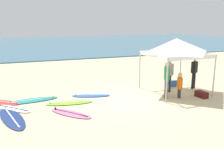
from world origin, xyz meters
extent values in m
plane|color=beige|center=(0.00, 0.00, 0.00)|extent=(80.00, 80.00, 0.00)
cube|color=#386B84|center=(0.00, 30.55, 0.05)|extent=(80.00, 36.00, 0.10)
cylinder|color=#B7B7BC|center=(1.72, -1.06, 1.02)|extent=(0.07, 0.07, 2.05)
cylinder|color=#B7B7BC|center=(4.35, -1.06, 1.02)|extent=(0.07, 0.07, 2.05)
cylinder|color=#B7B7BC|center=(1.72, 1.57, 1.02)|extent=(0.07, 0.07, 2.05)
cylinder|color=#B7B7BC|center=(4.35, 1.57, 1.02)|extent=(0.07, 0.07, 2.05)
cube|color=white|center=(3.04, -1.06, 1.96)|extent=(2.62, 0.03, 0.18)
cube|color=white|center=(3.04, 1.57, 1.96)|extent=(2.62, 0.03, 0.18)
cube|color=white|center=(1.72, 0.26, 1.96)|extent=(0.03, 2.62, 0.18)
cube|color=white|center=(4.35, 0.26, 1.96)|extent=(0.03, 2.62, 0.18)
pyramid|color=white|center=(3.04, 0.26, 2.40)|extent=(2.74, 2.74, 0.70)
ellipsoid|color=pink|center=(-2.53, -0.94, 0.04)|extent=(1.63, 1.79, 0.07)
cube|color=black|center=(-2.53, -0.94, 0.07)|extent=(1.09, 1.27, 0.01)
cone|color=black|center=(-3.04, -0.34, 0.13)|extent=(0.09, 0.09, 0.12)
cone|color=white|center=(-4.55, 1.05, 0.13)|extent=(0.09, 0.09, 0.12)
ellipsoid|color=#19847F|center=(-3.90, 1.28, 0.04)|extent=(2.42, 0.84, 0.07)
cube|color=white|center=(-3.90, 1.28, 0.07)|extent=(2.01, 0.22, 0.01)
cone|color=white|center=(-2.93, 1.37, 0.13)|extent=(0.09, 0.09, 0.12)
ellipsoid|color=#7AD12D|center=(-2.34, 0.34, 0.04)|extent=(2.08, 0.83, 0.07)
cube|color=white|center=(-2.34, 0.34, 0.07)|extent=(1.71, 0.29, 0.01)
cone|color=white|center=(-3.16, 0.45, 0.13)|extent=(0.09, 0.09, 0.12)
ellipsoid|color=blue|center=(-1.15, 1.05, 0.04)|extent=(1.90, 1.00, 0.07)
cube|color=white|center=(-1.15, 1.05, 0.07)|extent=(1.51, 0.49, 0.01)
cone|color=white|center=(-1.87, 1.27, 0.13)|extent=(0.09, 0.09, 0.12)
ellipsoid|color=navy|center=(-4.68, -0.61, 0.04)|extent=(1.33, 2.68, 0.07)
cube|color=white|center=(-4.68, -0.61, 0.07)|extent=(0.60, 2.14, 0.01)
cone|color=white|center=(-4.95, 0.42, 0.13)|extent=(0.09, 0.09, 0.12)
ellipsoid|color=white|center=(-4.69, 0.44, 0.04)|extent=(1.71, 1.70, 0.07)
cube|color=black|center=(-4.69, 0.44, 0.07)|extent=(1.18, 1.17, 0.01)
cylinder|color=#383842|center=(2.07, -0.52, 0.44)|extent=(0.13, 0.13, 0.88)
cylinder|color=#383842|center=(2.15, -0.36, 0.44)|extent=(0.13, 0.13, 0.88)
cube|color=#2D8C47|center=(2.11, -0.44, 1.18)|extent=(0.35, 0.42, 0.60)
sphere|color=beige|center=(2.11, -0.44, 1.60)|extent=(0.21, 0.21, 0.21)
cylinder|color=#2D8C47|center=(2.02, -0.65, 1.16)|extent=(0.09, 0.09, 0.54)
cylinder|color=#2D8C47|center=(2.20, -0.23, 1.16)|extent=(0.09, 0.09, 0.54)
cylinder|color=#2D2D33|center=(2.67, 0.35, 0.44)|extent=(0.13, 0.13, 0.88)
cylinder|color=#2D2D33|center=(2.85, 0.36, 0.44)|extent=(0.13, 0.13, 0.88)
cube|color=gray|center=(2.76, 0.35, 1.18)|extent=(0.37, 0.23, 0.60)
sphere|color=tan|center=(2.76, 0.35, 1.60)|extent=(0.21, 0.21, 0.21)
cylinder|color=gray|center=(2.53, 0.35, 1.16)|extent=(0.09, 0.09, 0.54)
cylinder|color=gray|center=(2.99, 0.36, 1.16)|extent=(0.09, 0.09, 0.54)
cylinder|color=black|center=(4.48, 0.48, 0.44)|extent=(0.13, 0.13, 0.88)
cylinder|color=black|center=(4.32, 0.40, 0.44)|extent=(0.13, 0.13, 0.88)
cube|color=black|center=(4.40, 0.44, 1.18)|extent=(0.42, 0.36, 0.60)
sphere|color=beige|center=(4.40, 0.44, 1.60)|extent=(0.21, 0.21, 0.21)
cylinder|color=black|center=(4.61, 0.55, 1.16)|extent=(0.09, 0.09, 0.54)
cylinder|color=black|center=(4.20, 0.34, 1.16)|extent=(0.09, 0.09, 0.54)
cylinder|color=#2D2D33|center=(2.70, -0.69, 0.23)|extent=(0.13, 0.13, 0.45)
cylinder|color=#2D2D33|center=(2.79, -0.53, 0.23)|extent=(0.13, 0.13, 0.45)
cube|color=orange|center=(2.74, -0.61, 0.71)|extent=(0.37, 0.42, 0.52)
sphere|color=beige|center=(2.74, -0.61, 1.09)|extent=(0.21, 0.21, 0.21)
cylinder|color=orange|center=(2.63, -0.81, 0.69)|extent=(0.09, 0.09, 0.47)
cylinder|color=orange|center=(2.85, -0.41, 0.69)|extent=(0.09, 0.09, 0.47)
cube|color=#4C1919|center=(3.76, -0.97, 0.14)|extent=(0.40, 0.64, 0.28)
cube|color=#2D60B7|center=(3.71, 1.27, 0.17)|extent=(0.48, 0.34, 0.34)
cube|color=white|center=(3.71, 1.27, 0.37)|extent=(0.50, 0.36, 0.05)
camera|label=1|loc=(-4.11, -9.80, 3.55)|focal=38.54mm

